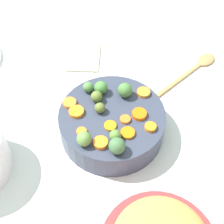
# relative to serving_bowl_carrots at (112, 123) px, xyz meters

# --- Properties ---
(tabletop) EXTENTS (2.40, 2.40, 0.02)m
(tabletop) POSITION_rel_serving_bowl_carrots_xyz_m (-0.03, 0.02, -0.05)
(tabletop) COLOR silver
(tabletop) RESTS_ON ground
(serving_bowl_carrots) EXTENTS (0.28, 0.28, 0.08)m
(serving_bowl_carrots) POSITION_rel_serving_bowl_carrots_xyz_m (0.00, 0.00, 0.00)
(serving_bowl_carrots) COLOR #363C50
(serving_bowl_carrots) RESTS_ON tabletop
(carrot_slice_0) EXTENTS (0.04, 0.04, 0.01)m
(carrot_slice_0) POSITION_rel_serving_bowl_carrots_xyz_m (-0.06, -0.05, 0.04)
(carrot_slice_0) COLOR orange
(carrot_slice_0) RESTS_ON serving_bowl_carrots
(carrot_slice_1) EXTENTS (0.05, 0.05, 0.01)m
(carrot_slice_1) POSITION_rel_serving_bowl_carrots_xyz_m (-0.09, 0.01, 0.04)
(carrot_slice_1) COLOR orange
(carrot_slice_1) RESTS_ON serving_bowl_carrots
(carrot_slice_2) EXTENTS (0.05, 0.05, 0.01)m
(carrot_slice_2) POSITION_rel_serving_bowl_carrots_xyz_m (-0.01, 0.09, 0.04)
(carrot_slice_2) COLOR orange
(carrot_slice_2) RESTS_ON serving_bowl_carrots
(carrot_slice_3) EXTENTS (0.05, 0.05, 0.01)m
(carrot_slice_3) POSITION_rel_serving_bowl_carrots_xyz_m (0.01, -0.07, 0.04)
(carrot_slice_3) COLOR orange
(carrot_slice_3) RESTS_ON serving_bowl_carrots
(carrot_slice_4) EXTENTS (0.04, 0.04, 0.01)m
(carrot_slice_4) POSITION_rel_serving_bowl_carrots_xyz_m (-0.01, -0.04, 0.04)
(carrot_slice_4) COLOR orange
(carrot_slice_4) RESTS_ON serving_bowl_carrots
(carrot_slice_5) EXTENTS (0.05, 0.05, 0.01)m
(carrot_slice_5) POSITION_rel_serving_bowl_carrots_xyz_m (0.08, -0.08, 0.04)
(carrot_slice_5) COLOR orange
(carrot_slice_5) RESTS_ON serving_bowl_carrots
(carrot_slice_6) EXTENTS (0.03, 0.03, 0.01)m
(carrot_slice_6) POSITION_rel_serving_bowl_carrots_xyz_m (-0.07, 0.07, 0.04)
(carrot_slice_6) COLOR orange
(carrot_slice_6) RESTS_ON serving_bowl_carrots
(carrot_slice_7) EXTENTS (0.04, 0.04, 0.01)m
(carrot_slice_7) POSITION_rel_serving_bowl_carrots_xyz_m (-0.04, -0.00, 0.04)
(carrot_slice_7) COLOR orange
(carrot_slice_7) RESTS_ON serving_bowl_carrots
(carrot_slice_8) EXTENTS (0.04, 0.04, 0.01)m
(carrot_slice_8) POSITION_rel_serving_bowl_carrots_xyz_m (-0.03, -0.10, 0.04)
(carrot_slice_8) COLOR orange
(carrot_slice_8) RESTS_ON serving_bowl_carrots
(carrot_slice_9) EXTENTS (0.05, 0.05, 0.01)m
(carrot_slice_9) POSITION_rel_serving_bowl_carrots_xyz_m (0.02, 0.12, 0.04)
(carrot_slice_9) COLOR orange
(carrot_slice_9) RESTS_ON serving_bowl_carrots
(brussels_sprout_0) EXTENTS (0.04, 0.04, 0.04)m
(brussels_sprout_0) POSITION_rel_serving_bowl_carrots_xyz_m (0.07, -0.03, 0.06)
(brussels_sprout_0) COLOR #447638
(brussels_sprout_0) RESTS_ON serving_bowl_carrots
(brussels_sprout_1) EXTENTS (0.04, 0.04, 0.04)m
(brussels_sprout_1) POSITION_rel_serving_bowl_carrots_xyz_m (-0.10, 0.06, 0.06)
(brussels_sprout_1) COLOR #5E8640
(brussels_sprout_1) RESTS_ON serving_bowl_carrots
(brussels_sprout_2) EXTENTS (0.03, 0.03, 0.03)m
(brussels_sprout_2) POSITION_rel_serving_bowl_carrots_xyz_m (0.01, 0.03, 0.05)
(brussels_sprout_2) COLOR #5E6D2F
(brussels_sprout_2) RESTS_ON serving_bowl_carrots
(brussels_sprout_3) EXTENTS (0.03, 0.03, 0.03)m
(brussels_sprout_3) POSITION_rel_serving_bowl_carrots_xyz_m (0.04, 0.05, 0.05)
(brussels_sprout_3) COLOR #5C722F
(brussels_sprout_3) RESTS_ON serving_bowl_carrots
(brussels_sprout_4) EXTENTS (0.04, 0.04, 0.04)m
(brussels_sprout_4) POSITION_rel_serving_bowl_carrots_xyz_m (-0.11, -0.02, 0.06)
(brussels_sprout_4) COLOR #426C40
(brussels_sprout_4) RESTS_ON serving_bowl_carrots
(brussels_sprout_5) EXTENTS (0.03, 0.03, 0.03)m
(brussels_sprout_5) POSITION_rel_serving_bowl_carrots_xyz_m (0.07, 0.07, 0.05)
(brussels_sprout_5) COLOR #4D7B41
(brussels_sprout_5) RESTS_ON serving_bowl_carrots
(brussels_sprout_6) EXTENTS (0.04, 0.04, 0.04)m
(brussels_sprout_6) POSITION_rel_serving_bowl_carrots_xyz_m (0.07, 0.04, 0.06)
(brussels_sprout_6) COLOR #477F3A
(brussels_sprout_6) RESTS_ON serving_bowl_carrots
(brussels_sprout_7) EXTENTS (0.03, 0.03, 0.03)m
(brussels_sprout_7) POSITION_rel_serving_bowl_carrots_xyz_m (-0.07, -0.02, 0.05)
(brussels_sprout_7) COLOR #567C35
(brussels_sprout_7) RESTS_ON serving_bowl_carrots
(wooden_spoon) EXTENTS (0.24, 0.22, 0.01)m
(wooden_spoon) POSITION_rel_serving_bowl_carrots_xyz_m (0.28, -0.24, -0.03)
(wooden_spoon) COLOR #BC804C
(wooden_spoon) RESTS_ON tabletop
(dish_towel) EXTENTS (0.15, 0.12, 0.01)m
(dish_towel) POSITION_rel_serving_bowl_carrots_xyz_m (0.29, 0.13, -0.04)
(dish_towel) COLOR #BDBB91
(dish_towel) RESTS_ON tabletop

